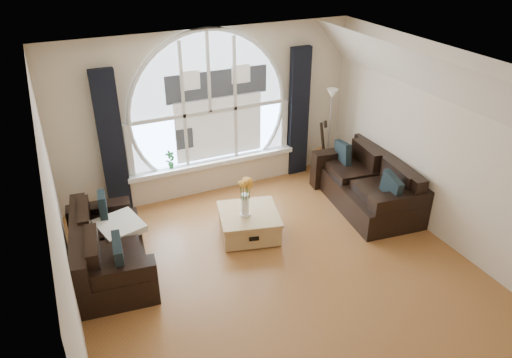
% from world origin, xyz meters
% --- Properties ---
extents(ground, '(5.00, 5.50, 0.01)m').
position_xyz_m(ground, '(0.00, 0.00, 0.00)').
color(ground, brown).
rests_on(ground, ground).
extents(ceiling, '(5.00, 5.50, 0.01)m').
position_xyz_m(ceiling, '(0.00, 0.00, 2.70)').
color(ceiling, silver).
rests_on(ceiling, ground).
extents(wall_back, '(5.00, 0.01, 2.70)m').
position_xyz_m(wall_back, '(0.00, 2.75, 1.35)').
color(wall_back, beige).
rests_on(wall_back, ground).
extents(wall_left, '(0.01, 5.50, 2.70)m').
position_xyz_m(wall_left, '(-2.50, 0.00, 1.35)').
color(wall_left, beige).
rests_on(wall_left, ground).
extents(wall_right, '(0.01, 5.50, 2.70)m').
position_xyz_m(wall_right, '(2.50, 0.00, 1.35)').
color(wall_right, beige).
rests_on(wall_right, ground).
extents(attic_slope, '(0.92, 5.50, 0.72)m').
position_xyz_m(attic_slope, '(2.20, 0.00, 2.35)').
color(attic_slope, silver).
rests_on(attic_slope, ground).
extents(arched_window, '(2.60, 0.06, 2.15)m').
position_xyz_m(arched_window, '(0.00, 2.72, 1.62)').
color(arched_window, silver).
rests_on(arched_window, wall_back).
extents(window_sill, '(2.90, 0.22, 0.08)m').
position_xyz_m(window_sill, '(0.00, 2.65, 0.51)').
color(window_sill, white).
rests_on(window_sill, wall_back).
extents(window_frame, '(2.76, 0.08, 2.15)m').
position_xyz_m(window_frame, '(0.00, 2.69, 1.62)').
color(window_frame, white).
rests_on(window_frame, wall_back).
extents(neighbor_house, '(1.70, 0.02, 1.50)m').
position_xyz_m(neighbor_house, '(0.15, 2.71, 1.50)').
color(neighbor_house, silver).
rests_on(neighbor_house, wall_back).
extents(curtain_left, '(0.35, 0.12, 2.30)m').
position_xyz_m(curtain_left, '(-1.60, 2.63, 1.15)').
color(curtain_left, black).
rests_on(curtain_left, ground).
extents(curtain_right, '(0.35, 0.12, 2.30)m').
position_xyz_m(curtain_right, '(1.60, 2.63, 1.15)').
color(curtain_right, black).
rests_on(curtain_right, ground).
extents(sofa_left, '(1.06, 1.83, 0.77)m').
position_xyz_m(sofa_left, '(-2.00, 1.14, 0.40)').
color(sofa_left, black).
rests_on(sofa_left, ground).
extents(sofa_right, '(1.15, 1.97, 0.83)m').
position_xyz_m(sofa_right, '(2.04, 1.12, 0.40)').
color(sofa_right, black).
rests_on(sofa_right, ground).
extents(coffee_chest, '(1.02, 1.02, 0.41)m').
position_xyz_m(coffee_chest, '(-0.01, 1.14, 0.21)').
color(coffee_chest, '#B0864C').
rests_on(coffee_chest, ground).
extents(throw_blanket, '(0.68, 0.68, 0.10)m').
position_xyz_m(throw_blanket, '(-1.80, 1.38, 0.50)').
color(throw_blanket, silver).
rests_on(throw_blanket, sofa_left).
extents(vase_flowers, '(0.24, 0.24, 0.70)m').
position_xyz_m(vase_flowers, '(-0.08, 1.10, 0.76)').
color(vase_flowers, white).
rests_on(vase_flowers, coffee_chest).
extents(floor_lamp, '(0.24, 0.24, 1.60)m').
position_xyz_m(floor_lamp, '(2.08, 2.35, 0.80)').
color(floor_lamp, '#B2B2B2').
rests_on(floor_lamp, ground).
extents(guitar, '(0.41, 0.32, 1.06)m').
position_xyz_m(guitar, '(1.96, 2.42, 0.53)').
color(guitar, brown).
rests_on(guitar, ground).
extents(potted_plant, '(0.19, 0.16, 0.31)m').
position_xyz_m(potted_plant, '(-0.73, 2.65, 0.70)').
color(potted_plant, '#1E6023').
rests_on(potted_plant, window_sill).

